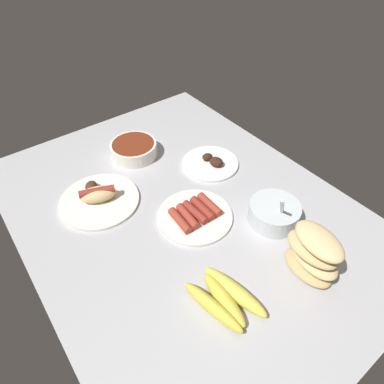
% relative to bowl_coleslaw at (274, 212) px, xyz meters
% --- Properties ---
extents(ground_plane, '(1.20, 0.90, 0.03)m').
position_rel_bowl_coleslaw_xyz_m(ground_plane, '(-0.20, -0.18, -0.05)').
color(ground_plane, '#B2B2B7').
extents(bowl_coleslaw, '(0.15, 0.15, 0.16)m').
position_rel_bowl_coleslaw_xyz_m(bowl_coleslaw, '(0.00, 0.00, 0.00)').
color(bowl_coleslaw, silver).
rests_on(bowl_coleslaw, ground_plane).
extents(plate_sausages, '(0.22, 0.22, 0.03)m').
position_rel_bowl_coleslaw_xyz_m(plate_sausages, '(-0.15, -0.17, -0.02)').
color(plate_sausages, white).
rests_on(plate_sausages, ground_plane).
extents(bowl_chili, '(0.17, 0.17, 0.05)m').
position_rel_bowl_coleslaw_xyz_m(bowl_chili, '(-0.52, -0.16, -0.01)').
color(bowl_chili, white).
rests_on(bowl_chili, ground_plane).
extents(banana_bunch, '(0.19, 0.13, 0.04)m').
position_rel_bowl_coleslaw_xyz_m(banana_bunch, '(0.11, -0.29, -0.01)').
color(banana_bunch, '#E5D14C').
rests_on(banana_bunch, ground_plane).
extents(plate_grilled_meat, '(0.20, 0.20, 0.04)m').
position_rel_bowl_coleslaw_xyz_m(plate_grilled_meat, '(-0.31, 0.02, -0.03)').
color(plate_grilled_meat, white).
rests_on(plate_grilled_meat, ground_plane).
extents(bread_stack, '(0.15, 0.11, 0.14)m').
position_rel_bowl_coleslaw_xyz_m(bread_stack, '(0.17, -0.06, 0.04)').
color(bread_stack, tan).
rests_on(bread_stack, ground_plane).
extents(plate_hotdog_assembled, '(0.25, 0.25, 0.06)m').
position_rel_bowl_coleslaw_xyz_m(plate_hotdog_assembled, '(-0.38, -0.37, -0.02)').
color(plate_hotdog_assembled, white).
rests_on(plate_hotdog_assembled, ground_plane).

